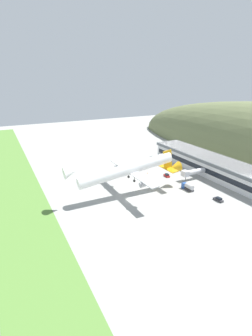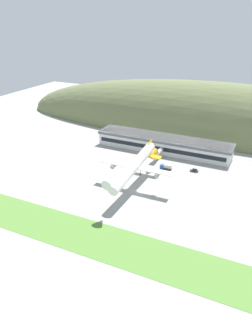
# 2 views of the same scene
# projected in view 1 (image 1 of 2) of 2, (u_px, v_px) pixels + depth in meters

# --- Properties ---
(ground_plane) EXTENTS (429.33, 429.33, 0.00)m
(ground_plane) POSITION_uv_depth(u_px,v_px,m) (129.00, 201.00, 111.56)
(ground_plane) COLOR #9E9E99
(grass_strip_foreground) EXTENTS (386.40, 20.67, 0.08)m
(grass_strip_foreground) POSITION_uv_depth(u_px,v_px,m) (27.00, 224.00, 93.98)
(grass_strip_foreground) COLOR #568438
(grass_strip_foreground) RESTS_ON ground_plane
(terminal_building) EXTENTS (85.51, 16.36, 9.12)m
(terminal_building) POSITION_uv_depth(u_px,v_px,m) (213.00, 165.00, 140.57)
(terminal_building) COLOR silver
(terminal_building) RESTS_ON ground_plane
(jetway_0) EXTENTS (3.38, 13.67, 5.43)m
(jetway_0) POSITION_uv_depth(u_px,v_px,m) (192.00, 172.00, 133.16)
(jetway_0) COLOR silver
(jetway_0) RESTS_ON ground_plane
(cargo_airplane) EXTENTS (39.15, 55.63, 12.00)m
(cargo_airplane) POSITION_uv_depth(u_px,v_px,m) (129.00, 170.00, 112.73)
(cargo_airplane) COLOR white
(service_car_0) EXTENTS (4.59, 1.98, 1.62)m
(service_car_0) POSITION_uv_depth(u_px,v_px,m) (218.00, 199.00, 111.03)
(service_car_0) COLOR #333338
(service_car_0) RESTS_ON ground_plane
(service_car_1) EXTENTS (4.19, 2.08, 1.63)m
(service_car_1) POSITION_uv_depth(u_px,v_px,m) (167.00, 175.00, 137.97)
(service_car_1) COLOR #B21E1E
(service_car_1) RESTS_ON ground_plane
(fuel_truck) EXTENTS (6.56, 2.58, 3.15)m
(fuel_truck) POSITION_uv_depth(u_px,v_px,m) (188.00, 187.00, 121.69)
(fuel_truck) COLOR #264C99
(fuel_truck) RESTS_ON ground_plane
(traffic_cone_0) EXTENTS (0.52, 0.52, 0.58)m
(traffic_cone_0) POSITION_uv_depth(u_px,v_px,m) (125.00, 170.00, 147.31)
(traffic_cone_0) COLOR orange
(traffic_cone_0) RESTS_ON ground_plane
(traffic_cone_1) EXTENTS (0.52, 0.52, 0.58)m
(traffic_cone_1) POSITION_uv_depth(u_px,v_px,m) (147.00, 173.00, 142.58)
(traffic_cone_1) COLOR orange
(traffic_cone_1) RESTS_ON ground_plane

